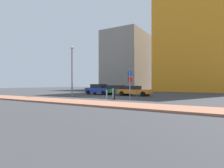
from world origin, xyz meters
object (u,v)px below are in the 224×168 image
object	(u,v)px
parking_meter	(137,90)
traffic_bollard_mid	(107,94)
parked_car_green	(117,90)
traffic_bollard_near	(113,93)
parking_sign_post	(130,81)
street_lamp	(72,67)
parked_car_blue	(99,89)
parked_car_orange	(134,91)
traffic_bollard_far	(114,94)

from	to	relation	value
parking_meter	traffic_bollard_mid	xyz separation A→B (m)	(-2.57, -2.14, -0.43)
parked_car_green	traffic_bollard_near	xyz separation A→B (m)	(1.95, -4.57, -0.21)
parking_sign_post	parked_car_green	bearing A→B (deg)	129.84
parked_car_green	street_lamp	distance (m)	7.39
parked_car_blue	street_lamp	size ratio (longest dim) A/B	0.64
parked_car_orange	parking_meter	xyz separation A→B (m)	(2.21, -4.17, 0.20)
parked_car_orange	parked_car_green	bearing A→B (deg)	170.65
traffic_bollard_near	traffic_bollard_mid	distance (m)	2.26
parked_car_blue	parked_car_orange	bearing A→B (deg)	-2.81
parked_car_orange	parked_car_blue	bearing A→B (deg)	177.19
parking_sign_post	parking_meter	world-z (taller)	parking_sign_post
parked_car_green	traffic_bollard_near	bearing A→B (deg)	-66.83
parked_car_orange	traffic_bollard_far	world-z (taller)	parked_car_orange
traffic_bollard_near	traffic_bollard_far	distance (m)	2.21
parking_meter	parked_car_green	bearing A→B (deg)	137.39
street_lamp	traffic_bollard_near	xyz separation A→B (m)	(5.45, 1.17, -3.29)
parked_car_blue	parked_car_orange	world-z (taller)	parked_car_blue
parked_car_orange	traffic_bollard_far	xyz separation A→B (m)	(0.37, -5.93, -0.20)
traffic_bollard_near	parking_meter	bearing A→B (deg)	-1.20
parked_car_blue	street_lamp	world-z (taller)	street_lamp
parked_car_green	parked_car_orange	xyz separation A→B (m)	(2.82, -0.46, -0.03)
parking_meter	traffic_bollard_near	bearing A→B (deg)	178.80
parked_car_blue	traffic_bollard_far	xyz separation A→B (m)	(6.37, -6.23, -0.30)
parked_car_green	parking_sign_post	world-z (taller)	parking_sign_post
parked_car_green	traffic_bollard_far	size ratio (longest dim) A/B	4.34
parked_car_orange	street_lamp	bearing A→B (deg)	-140.14
street_lamp	traffic_bollard_mid	world-z (taller)	street_lamp
parking_sign_post	traffic_bollard_near	distance (m)	3.12
traffic_bollard_mid	traffic_bollard_far	bearing A→B (deg)	26.90
parking_meter	street_lamp	size ratio (longest dim) A/B	0.22
traffic_bollard_near	parked_car_green	bearing A→B (deg)	113.17
street_lamp	parking_sign_post	bearing A→B (deg)	1.66
parked_car_orange	street_lamp	world-z (taller)	street_lamp
traffic_bollard_mid	traffic_bollard_far	distance (m)	0.82
parked_car_orange	parking_sign_post	xyz separation A→B (m)	(1.77, -5.04, 1.20)
parked_car_orange	parking_sign_post	world-z (taller)	parking_sign_post
parked_car_blue	street_lamp	distance (m)	6.34
traffic_bollard_far	street_lamp	bearing A→B (deg)	174.37
parking_meter	traffic_bollard_mid	world-z (taller)	parking_meter
parked_car_orange	traffic_bollard_far	size ratio (longest dim) A/B	4.39
parked_car_orange	street_lamp	xyz separation A→B (m)	(-6.32, -5.27, 3.11)
parking_sign_post	traffic_bollard_mid	world-z (taller)	parking_sign_post
parked_car_green	traffic_bollard_far	bearing A→B (deg)	-63.49
street_lamp	traffic_bollard_far	size ratio (longest dim) A/B	6.25
parking_sign_post	traffic_bollard_far	size ratio (longest dim) A/B	2.95
street_lamp	parked_car_orange	bearing A→B (deg)	39.86
parked_car_orange	traffic_bollard_mid	bearing A→B (deg)	-93.28
parked_car_blue	traffic_bollard_mid	size ratio (longest dim) A/B	4.31
parked_car_blue	parked_car_green	world-z (taller)	parked_car_blue
parked_car_blue	traffic_bollard_far	world-z (taller)	parked_car_blue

